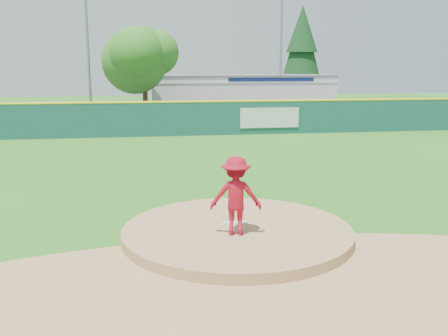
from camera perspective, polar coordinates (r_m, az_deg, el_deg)
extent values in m
plane|color=#286B19|center=(12.13, 1.51, -7.91)|extent=(120.00, 120.00, 0.00)
cylinder|color=#9E774C|center=(12.13, 1.51, -7.91)|extent=(5.50, 5.50, 0.50)
cube|color=white|center=(12.33, 1.26, -6.27)|extent=(0.60, 0.15, 0.04)
cylinder|color=#9E774C|center=(9.42, 4.96, -13.87)|extent=(15.40, 15.40, 0.01)
cube|color=#38383A|center=(38.51, -5.92, 5.49)|extent=(44.00, 16.00, 0.02)
imported|color=maroon|center=(11.34, 1.36, -3.19)|extent=(1.27, 0.87, 1.81)
imported|color=silver|center=(36.00, 5.22, 6.08)|extent=(4.86, 3.55, 1.23)
cube|color=silver|center=(44.06, 1.55, 8.38)|extent=(15.00, 8.00, 3.20)
cube|color=white|center=(40.07, 2.64, 10.06)|extent=(15.00, 0.06, 0.55)
cube|color=#0F194C|center=(40.48, 5.47, 10.04)|extent=(7.00, 0.03, 0.28)
cube|color=#59595B|center=(44.00, 1.56, 10.53)|extent=(15.20, 8.20, 0.12)
cube|color=silver|center=(30.25, 5.25, 5.74)|extent=(3.60, 0.04, 1.20)
cube|color=#154743|center=(29.47, -4.95, 5.60)|extent=(40.00, 0.10, 2.00)
cylinder|color=yellow|center=(29.39, -4.98, 7.54)|extent=(40.00, 0.14, 0.14)
cylinder|color=#382314|center=(36.34, -8.95, 7.10)|extent=(0.36, 0.36, 2.60)
sphere|color=#387F23|center=(36.24, -9.12, 12.24)|extent=(5.60, 5.60, 5.60)
cylinder|color=#382314|center=(49.71, 8.71, 7.69)|extent=(0.40, 0.40, 1.60)
cone|color=#113A16|center=(49.62, 8.88, 13.17)|extent=(4.40, 4.40, 7.90)
cylinder|color=gray|center=(38.46, -15.30, 13.34)|extent=(0.20, 0.20, 11.00)
cylinder|color=gray|center=(41.76, 6.51, 12.81)|extent=(0.20, 0.20, 10.00)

